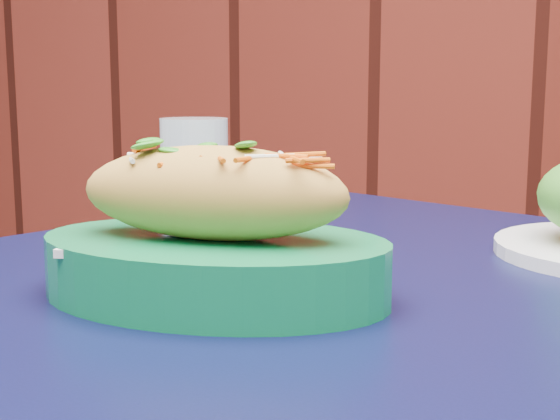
% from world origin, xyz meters
% --- Properties ---
extents(cafe_table, '(1.02, 1.02, 0.75)m').
position_xyz_m(cafe_table, '(0.04, 1.62, 0.66)').
color(cafe_table, black).
rests_on(cafe_table, ground).
extents(banh_mi_basket, '(0.28, 0.20, 0.12)m').
position_xyz_m(banh_mi_basket, '(-0.06, 1.56, 0.80)').
color(banh_mi_basket, '#0C723E').
rests_on(banh_mi_basket, cafe_table).
extents(water_glass, '(0.07, 0.07, 0.12)m').
position_xyz_m(water_glass, '(-0.22, 1.79, 0.81)').
color(water_glass, silver).
rests_on(water_glass, cafe_table).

